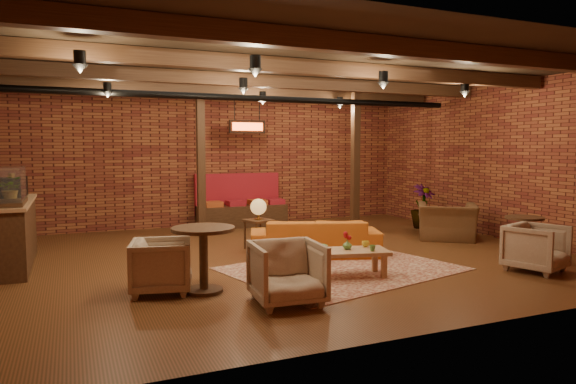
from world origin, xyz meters
name	(u,v)px	position (x,y,z in m)	size (l,w,h in m)	color
floor	(272,257)	(0.00, 0.00, 0.00)	(10.00, 10.00, 0.00)	#3E270F
ceiling	(272,68)	(0.00, 0.00, 3.20)	(10.00, 8.00, 0.02)	black
wall_back	(212,159)	(0.00, 4.00, 1.60)	(10.00, 0.02, 3.20)	maroon
wall_front	(421,176)	(0.00, -4.00, 1.60)	(10.00, 0.02, 3.20)	maroon
wall_right	(497,161)	(5.00, 0.00, 1.60)	(0.02, 8.00, 3.20)	maroon
ceiling_beams	(272,75)	(0.00, 0.00, 3.08)	(9.80, 6.40, 0.22)	black
ceiling_pipe	(242,98)	(0.00, 1.60, 2.85)	(0.12, 0.12, 9.60)	black
post_left	(201,161)	(-0.60, 2.60, 1.60)	(0.16, 0.16, 3.20)	black
post_right	(355,160)	(2.80, 2.00, 1.60)	(0.16, 0.16, 3.20)	black
service_counter	(6,216)	(-4.10, 1.00, 0.80)	(0.80, 2.50, 1.60)	black
plant_counter	(13,189)	(-4.00, 1.20, 1.22)	(0.35, 0.39, 0.30)	#337F33
banquette	(242,205)	(0.60, 3.55, 0.50)	(2.10, 0.70, 1.00)	maroon
service_sign	(247,127)	(0.60, 3.10, 2.35)	(0.86, 0.06, 0.30)	#FA5119
ceiling_spotlights	(272,89)	(0.00, 0.00, 2.86)	(6.40, 4.40, 0.28)	black
rug	(342,269)	(0.69, -1.22, 0.01)	(3.29, 2.52, 0.01)	maroon
sofa	(315,237)	(0.72, -0.17, 0.32)	(2.21, 0.86, 0.65)	#B45719
coffee_table	(347,253)	(0.53, -1.65, 0.35)	(1.25, 0.83, 0.64)	#8D6442
side_table_lamp	(258,211)	(0.02, 0.76, 0.72)	(0.56, 0.56, 0.94)	black
round_table_left	(203,248)	(-1.59, -1.62, 0.58)	(0.82, 0.82, 0.86)	black
armchair_a	(162,263)	(-2.10, -1.43, 0.39)	(0.75, 0.70, 0.77)	beige
armchair_b	(287,270)	(-0.79, -2.51, 0.42)	(0.81, 0.76, 0.83)	beige
armchair_right	(447,215)	(3.90, 0.19, 0.50)	(1.13, 0.74, 0.99)	brown
side_table_book	(432,216)	(3.98, 0.76, 0.42)	(0.47, 0.47, 0.47)	black
round_table_right	(524,231)	(3.83, -1.81, 0.48)	(0.62, 0.62, 0.72)	black
armchair_far	(536,245)	(3.34, -2.49, 0.40)	(0.77, 0.72, 0.79)	beige
plant_tall	(424,163)	(4.40, 1.60, 1.53)	(1.71, 1.71, 3.06)	#4C7F4C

